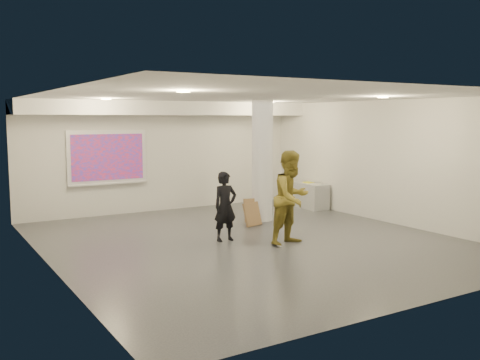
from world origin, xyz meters
TOP-DOWN VIEW (x-y plane):
  - floor at (0.00, 0.00)m, footprint 8.00×9.00m
  - ceiling at (0.00, 0.00)m, footprint 8.00×9.00m
  - wall_back at (0.00, 4.50)m, footprint 8.00×0.01m
  - wall_front at (0.00, -4.50)m, footprint 8.00×0.01m
  - wall_left at (-4.00, 0.00)m, footprint 0.01×9.00m
  - wall_right at (4.00, 0.00)m, footprint 0.01×9.00m
  - soffit_band at (0.00, 3.95)m, footprint 8.00×1.10m
  - downlight_nw at (-2.20, 2.50)m, footprint 0.22×0.22m
  - downlight_ne at (2.20, 2.50)m, footprint 0.22×0.22m
  - downlight_sw at (-2.20, -1.50)m, footprint 0.22×0.22m
  - downlight_se at (2.20, -1.50)m, footprint 0.22×0.22m
  - column at (1.50, 1.80)m, footprint 0.52×0.52m
  - projection_screen at (-1.60, 4.45)m, footprint 2.10×0.13m
  - credenza at (3.72, 2.65)m, footprint 0.62×1.27m
  - papers_stack at (3.69, 2.36)m, footprint 0.30×0.34m
  - postit_pad at (3.68, 2.68)m, footprint 0.22×0.29m
  - cardboard_back at (1.23, 1.73)m, footprint 0.56×0.27m
  - cardboard_front at (0.91, 1.33)m, footprint 0.55×0.34m
  - woman at (-0.42, 0.30)m, footprint 0.54×0.36m
  - man at (0.60, -0.64)m, footprint 1.07×0.91m

SIDE VIEW (x-z plane):
  - floor at x=0.00m, z-range -0.01..0.01m
  - cardboard_front at x=0.91m, z-range 0.00..0.56m
  - cardboard_back at x=1.23m, z-range 0.00..0.58m
  - credenza at x=3.72m, z-range 0.00..0.72m
  - papers_stack at x=3.69m, z-range 0.72..0.73m
  - woman at x=-0.42m, z-range 0.00..1.46m
  - postit_pad at x=3.68m, z-range 0.72..0.74m
  - man at x=0.60m, z-range 0.00..1.91m
  - wall_back at x=0.00m, z-range 0.00..3.00m
  - wall_front at x=0.00m, z-range 0.00..3.00m
  - wall_left at x=-4.00m, z-range 0.00..3.00m
  - wall_right at x=4.00m, z-range 0.00..3.00m
  - column at x=1.50m, z-range 0.00..3.00m
  - projection_screen at x=-1.60m, z-range 0.82..2.24m
  - soffit_band at x=0.00m, z-range 2.64..3.00m
  - downlight_nw at x=-2.20m, z-range 2.97..2.99m
  - downlight_ne at x=2.20m, z-range 2.97..2.99m
  - downlight_sw at x=-2.20m, z-range 2.97..2.99m
  - downlight_se at x=2.20m, z-range 2.97..2.99m
  - ceiling at x=0.00m, z-range 3.00..3.00m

